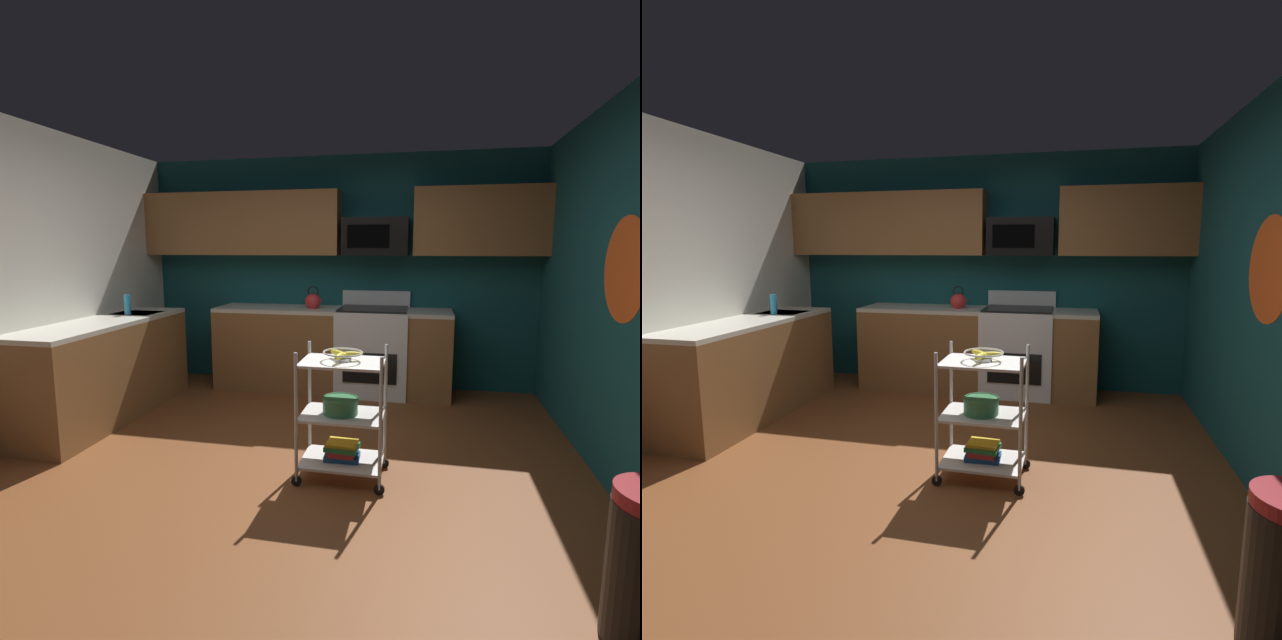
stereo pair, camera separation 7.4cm
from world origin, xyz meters
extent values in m
cube|color=brown|center=(0.00, 0.00, -0.02)|extent=(4.40, 4.80, 0.04)
cube|color=#14474C|center=(0.00, 2.43, 1.30)|extent=(4.52, 0.06, 2.60)
cylinder|color=#E5591E|center=(2.20, 0.29, 1.45)|extent=(0.00, 0.67, 0.67)
cube|color=brown|center=(0.00, 2.10, 0.44)|extent=(2.58, 0.60, 0.88)
cube|color=beige|center=(0.00, 2.10, 0.90)|extent=(2.58, 0.60, 0.04)
cube|color=brown|center=(-1.90, 0.82, 0.44)|extent=(0.60, 1.97, 0.88)
cube|color=beige|center=(-1.90, 0.82, 0.90)|extent=(0.60, 1.97, 0.04)
cube|color=#B7BABC|center=(-1.90, 1.35, 0.84)|extent=(0.44, 0.36, 0.16)
cube|color=white|center=(0.46, 2.10, 0.46)|extent=(0.76, 0.64, 0.92)
cube|color=black|center=(0.46, 1.78, 0.35)|extent=(0.56, 0.01, 0.32)
cube|color=white|center=(0.46, 2.39, 1.01)|extent=(0.76, 0.06, 0.18)
cube|color=black|center=(0.46, 2.10, 0.93)|extent=(0.72, 0.60, 0.02)
cube|color=brown|center=(-1.07, 2.23, 1.85)|extent=(2.26, 0.33, 0.70)
cube|color=brown|center=(1.53, 2.23, 1.85)|extent=(1.34, 0.33, 0.70)
cube|color=black|center=(0.46, 2.21, 1.70)|extent=(0.70, 0.38, 0.40)
cube|color=black|center=(0.40, 2.02, 1.70)|extent=(0.44, 0.01, 0.24)
cylinder|color=silver|center=(0.19, -0.12, 0.47)|extent=(0.02, 0.02, 0.88)
cylinder|color=black|center=(0.19, -0.12, 0.04)|extent=(0.07, 0.02, 0.07)
cylinder|color=silver|center=(0.74, -0.12, 0.47)|extent=(0.02, 0.02, 0.88)
cylinder|color=black|center=(0.74, -0.12, 0.04)|extent=(0.07, 0.02, 0.07)
cylinder|color=silver|center=(0.19, 0.27, 0.47)|extent=(0.02, 0.02, 0.88)
cylinder|color=black|center=(0.19, 0.27, 0.04)|extent=(0.07, 0.02, 0.07)
cylinder|color=silver|center=(0.74, 0.27, 0.47)|extent=(0.02, 0.02, 0.88)
cylinder|color=black|center=(0.74, 0.27, 0.04)|extent=(0.07, 0.02, 0.07)
cube|color=silver|center=(0.46, 0.08, 0.12)|extent=(0.56, 0.39, 0.02)
cube|color=silver|center=(0.46, 0.08, 0.45)|extent=(0.56, 0.39, 0.02)
cube|color=silver|center=(0.46, 0.08, 0.82)|extent=(0.56, 0.39, 0.02)
torus|color=silver|center=(0.46, 0.08, 0.89)|extent=(0.27, 0.27, 0.01)
cylinder|color=silver|center=(0.46, 0.08, 0.84)|extent=(0.12, 0.12, 0.02)
ellipsoid|color=yellow|center=(0.51, 0.09, 0.87)|extent=(0.17, 0.09, 0.04)
ellipsoid|color=yellow|center=(0.43, 0.11, 0.87)|extent=(0.15, 0.14, 0.04)
ellipsoid|color=yellow|center=(0.45, 0.03, 0.87)|extent=(0.08, 0.17, 0.04)
cylinder|color=#387F4C|center=(0.45, 0.08, 0.51)|extent=(0.24, 0.24, 0.11)
torus|color=#387F4C|center=(0.45, 0.08, 0.57)|extent=(0.25, 0.25, 0.01)
cube|color=#1E4C8C|center=(0.46, 0.08, 0.15)|extent=(0.25, 0.17, 0.04)
cube|color=#B22626|center=(0.46, 0.08, 0.18)|extent=(0.19, 0.18, 0.04)
cube|color=#26723F|center=(0.46, 0.08, 0.22)|extent=(0.24, 0.20, 0.03)
cube|color=gold|center=(0.46, 0.08, 0.24)|extent=(0.22, 0.17, 0.02)
sphere|color=red|center=(-0.21, 2.10, 0.99)|extent=(0.18, 0.18, 0.18)
sphere|color=black|center=(-0.21, 2.10, 1.08)|extent=(0.03, 0.03, 0.03)
cone|color=red|center=(-0.13, 2.10, 1.01)|extent=(0.09, 0.04, 0.06)
torus|color=black|center=(-0.21, 2.10, 1.10)|extent=(0.12, 0.01, 0.12)
cylinder|color=#2D8CBF|center=(-1.90, 1.20, 1.02)|extent=(0.06, 0.06, 0.20)
camera|label=1|loc=(0.97, -3.03, 1.59)|focal=26.86mm
camera|label=2|loc=(1.05, -3.01, 1.59)|focal=26.86mm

